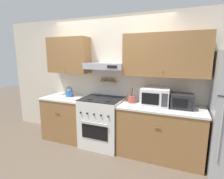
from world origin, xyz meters
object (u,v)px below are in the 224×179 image
Objects in this scene: utensil_crock at (132,99)px; toaster_oven at (182,101)px; microwave at (155,97)px; tea_kettle at (69,92)px; stove_range at (102,122)px.

utensil_crock is 0.81× the size of toaster_oven.
toaster_oven is at bearing -2.54° from microwave.
microwave reaches higher than utensil_crock.
toaster_oven is at bearing -0.11° from utensil_crock.
microwave is (1.81, 0.02, 0.06)m from tea_kettle.
utensil_crock reaches higher than toaster_oven.
tea_kettle is 2.25m from toaster_oven.
microwave reaches higher than stove_range.
toaster_oven is at bearing -0.04° from tea_kettle.
tea_kettle is (-0.82, 0.08, 0.51)m from stove_range.
stove_range is 2.96× the size of toaster_oven.
microwave is 1.66× the size of utensil_crock.
tea_kettle is 1.81m from microwave.
utensil_crock is at bearing 7.68° from stove_range.
stove_range is 3.64× the size of utensil_crock.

